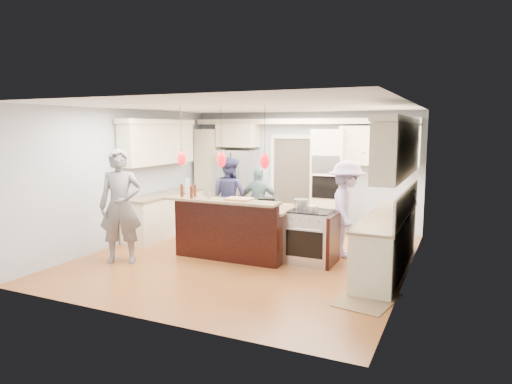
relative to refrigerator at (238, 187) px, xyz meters
The scene contains 23 objects.
ground_plane 3.19m from the refrigerator, 59.58° to the right, with size 6.00×6.00×0.00m, color #AA642E.
room_shell 3.20m from the refrigerator, 59.58° to the right, with size 5.54×6.04×2.72m.
refrigerator is the anchor object (origin of this frame).
oven_column 2.31m from the refrigerator, ahead, with size 0.72×0.69×2.30m.
back_upper_cabinets 1.12m from the refrigerator, ahead, with size 5.30×0.61×2.54m.
right_counter_run 4.63m from the refrigerator, 30.36° to the right, with size 0.64×3.10×2.51m.
left_cabinets 2.05m from the refrigerator, 115.94° to the right, with size 0.64×2.30×2.51m.
kitchen_island 2.91m from the refrigerator, 63.11° to the right, with size 2.10×1.46×1.12m.
island_range 3.71m from the refrigerator, 42.59° to the right, with size 0.82×0.71×0.92m.
pendant_lights 3.53m from the refrigerator, 67.57° to the right, with size 1.75×0.15×1.03m.
person_bar_end 3.84m from the refrigerator, 94.88° to the right, with size 0.72×0.47×1.98m, color slate.
person_far_left 1.34m from the refrigerator, 70.42° to the right, with size 0.83×0.65×1.71m, color navy.
person_far_right 1.49m from the refrigerator, 44.73° to the right, with size 0.87×0.36×1.49m, color slate.
person_range_side 3.66m from the refrigerator, 30.72° to the right, with size 1.14×0.65×1.76m, color #9E8BBC.
floor_rug 5.60m from the refrigerator, 44.35° to the right, with size 0.67×0.98×0.01m, color #8D724D.
water_bottle 3.32m from the refrigerator, 78.31° to the right, with size 0.08×0.08×0.33m, color silver.
beer_bottle_a 3.26m from the refrigerator, 80.70° to the right, with size 0.06×0.06×0.22m, color #4C1D0D.
beer_bottle_b 3.41m from the refrigerator, 76.62° to the right, with size 0.05×0.05×0.22m, color #4C1D0D.
beer_bottle_c 3.19m from the refrigerator, 76.85° to the right, with size 0.05×0.05×0.21m, color #4C1D0D.
drink_can 3.41m from the refrigerator, 71.43° to the right, with size 0.07×0.07×0.13m, color #B7B7BC.
cutting_board 3.50m from the refrigerator, 62.63° to the right, with size 0.44×0.31×0.03m, color tan.
pot_large 3.35m from the refrigerator, 43.31° to the right, with size 0.27×0.27×0.16m, color #B7B7BC.
pot_small 3.76m from the refrigerator, 43.23° to the right, with size 0.20×0.20×0.10m, color #B7B7BC.
Camera 1 is at (3.50, -7.26, 2.33)m, focal length 32.00 mm.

